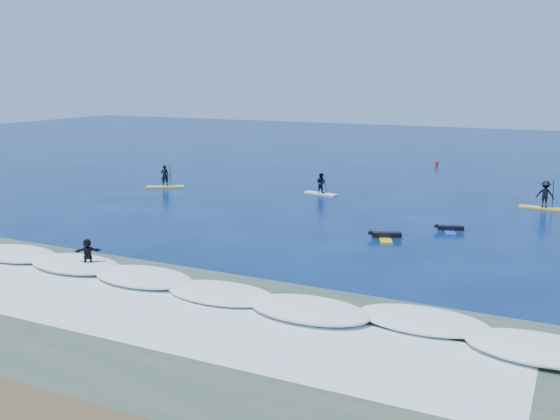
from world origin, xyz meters
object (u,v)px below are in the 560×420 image
at_px(sup_paddler_left, 165,179).
at_px(marker_buoy, 437,163).
at_px(prone_paddler_near, 385,236).
at_px(sup_paddler_right, 545,196).
at_px(prone_paddler_far, 449,229).
at_px(sup_paddler_center, 321,185).
at_px(wave_surfer, 88,255).

xyz_separation_m(sup_paddler_left, marker_buoy, (16.90, 21.32, -0.33)).
bearing_deg(sup_paddler_left, prone_paddler_near, -53.56).
relative_size(sup_paddler_right, prone_paddler_far, 1.47).
relative_size(prone_paddler_near, marker_buoy, 3.26).
relative_size(sup_paddler_center, prone_paddler_far, 1.25).
xyz_separation_m(sup_paddler_left, sup_paddler_center, (12.28, 2.72, 0.04)).
height_order(sup_paddler_right, wave_surfer, sup_paddler_right).
bearing_deg(sup_paddler_left, wave_surfer, -95.25).
height_order(prone_paddler_near, marker_buoy, marker_buoy).
bearing_deg(prone_paddler_near, prone_paddler_far, -64.34).
bearing_deg(sup_paddler_right, prone_paddler_far, -113.30).
height_order(wave_surfer, marker_buoy, wave_surfer).
bearing_deg(sup_paddler_right, sup_paddler_center, -170.91).
bearing_deg(prone_paddler_near, sup_paddler_right, -53.40).
height_order(prone_paddler_near, wave_surfer, wave_surfer).
distance_m(sup_paddler_left, sup_paddler_center, 12.57).
bearing_deg(sup_paddler_right, sup_paddler_left, -168.08).
relative_size(sup_paddler_right, wave_surfer, 1.71).
relative_size(prone_paddler_far, wave_surfer, 1.17).
bearing_deg(prone_paddler_far, sup_paddler_left, 60.09).
relative_size(prone_paddler_near, wave_surfer, 1.27).
xyz_separation_m(sup_paddler_right, marker_buoy, (-10.83, 16.93, -0.55)).
relative_size(sup_paddler_left, prone_paddler_near, 1.23).
distance_m(prone_paddler_near, wave_surfer, 15.58).
bearing_deg(sup_paddler_right, wave_surfer, -123.70).
distance_m(sup_paddler_left, marker_buoy, 27.21).
bearing_deg(sup_paddler_center, sup_paddler_right, 16.49).
distance_m(sup_paddler_right, prone_paddler_near, 14.28).
distance_m(sup_paddler_center, sup_paddler_right, 15.54).
bearing_deg(sup_paddler_center, marker_buoy, 86.36).
relative_size(sup_paddler_right, marker_buoy, 4.40).
bearing_deg(marker_buoy, prone_paddler_far, -76.28).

